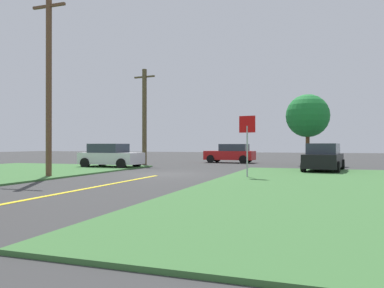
{
  "coord_description": "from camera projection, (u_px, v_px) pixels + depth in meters",
  "views": [
    {
      "loc": [
        7.72,
        -18.03,
        1.53
      ],
      "look_at": [
        0.38,
        3.37,
        1.59
      ],
      "focal_mm": 34.97,
      "sensor_mm": 36.0,
      "label": 1
    }
  ],
  "objects": [
    {
      "name": "ground_plane",
      "position": [
        164.0,
        174.0,
        19.55
      ],
      "size": [
        120.0,
        120.0,
        0.0
      ],
      "primitive_type": "plane",
      "color": "#353535"
    },
    {
      "name": "grass_verge_right",
      "position": [
        374.0,
        189.0,
        12.7
      ],
      "size": [
        12.0,
        20.0,
        0.08
      ],
      "primitive_type": "cube",
      "color": "#3C6D37",
      "rests_on": "ground"
    },
    {
      "name": "lane_stripe_center",
      "position": [
        66.0,
        192.0,
        11.99
      ],
      "size": [
        0.2,
        14.0,
        0.01
      ],
      "primitive_type": "cube",
      "color": "yellow",
      "rests_on": "ground"
    },
    {
      "name": "stop_sign",
      "position": [
        247.0,
        134.0,
        17.04
      ],
      "size": [
        0.76,
        0.16,
        2.86
      ],
      "rotation": [
        0.0,
        0.0,
        2.98
      ],
      "color": "#9EA0A8",
      "rests_on": "ground"
    },
    {
      "name": "car_on_crossroad",
      "position": [
        324.0,
        158.0,
        21.37
      ],
      "size": [
        2.44,
        4.69,
        1.62
      ],
      "rotation": [
        0.0,
        0.0,
        1.44
      ],
      "color": "black",
      "rests_on": "ground"
    },
    {
      "name": "car_approaching_junction",
      "position": [
        231.0,
        153.0,
        32.31
      ],
      "size": [
        4.36,
        2.15,
        1.62
      ],
      "rotation": [
        0.0,
        0.0,
        3.07
      ],
      "color": "red",
      "rests_on": "ground"
    },
    {
      "name": "parked_car_near_building",
      "position": [
        111.0,
        156.0,
        25.16
      ],
      "size": [
        4.18,
        2.31,
        1.62
      ],
      "rotation": [
        0.0,
        0.0,
        -0.04
      ],
      "color": "silver",
      "rests_on": "ground"
    },
    {
      "name": "utility_pole_near",
      "position": [
        49.0,
        81.0,
        17.49
      ],
      "size": [
        1.8,
        0.27,
        8.75
      ],
      "color": "brown",
      "rests_on": "ground"
    },
    {
      "name": "utility_pole_mid",
      "position": [
        144.0,
        116.0,
        29.01
      ],
      "size": [
        1.8,
        0.35,
        7.43
      ],
      "color": "brown",
      "rests_on": "ground"
    },
    {
      "name": "oak_tree_left",
      "position": [
        308.0,
        116.0,
        28.6
      ],
      "size": [
        3.29,
        3.29,
        5.42
      ],
      "color": "brown",
      "rests_on": "ground"
    }
  ]
}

